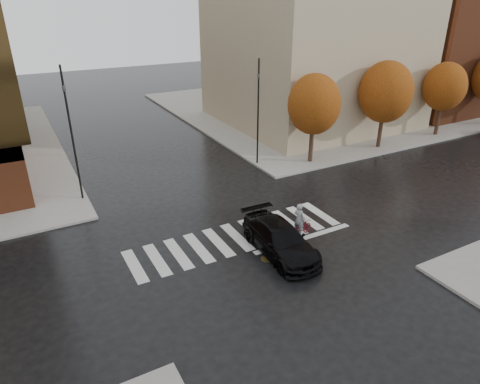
# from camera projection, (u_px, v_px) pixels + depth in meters

# --- Properties ---
(ground) EXTENTS (120.00, 120.00, 0.00)m
(ground) POSITION_uv_depth(u_px,v_px,m) (242.00, 241.00, 22.17)
(ground) COLOR black
(ground) RESTS_ON ground
(sidewalk_ne) EXTENTS (30.00, 30.00, 0.15)m
(sidewalk_ne) POSITION_uv_depth(u_px,v_px,m) (315.00, 107.00, 47.96)
(sidewalk_ne) COLOR gray
(sidewalk_ne) RESTS_ON ground
(crosswalk) EXTENTS (12.00, 3.00, 0.01)m
(crosswalk) POSITION_uv_depth(u_px,v_px,m) (237.00, 237.00, 22.56)
(crosswalk) COLOR silver
(crosswalk) RESTS_ON ground
(building_ne_tan) EXTENTS (16.00, 16.00, 18.00)m
(building_ne_tan) POSITION_uv_depth(u_px,v_px,m) (314.00, 23.00, 39.19)
(building_ne_tan) COLOR tan
(building_ne_tan) RESTS_ON sidewalk_ne
(building_ne_brick) EXTENTS (14.00, 14.00, 14.00)m
(building_ne_brick) POSITION_uv_depth(u_px,v_px,m) (437.00, 39.00, 46.21)
(building_ne_brick) COLOR brown
(building_ne_brick) RESTS_ON sidewalk_ne
(tree_ne_a) EXTENTS (3.80, 3.80, 6.50)m
(tree_ne_a) POSITION_uv_depth(u_px,v_px,m) (314.00, 104.00, 30.51)
(tree_ne_a) COLOR #322416
(tree_ne_a) RESTS_ON sidewalk_ne
(tree_ne_b) EXTENTS (4.20, 4.20, 6.89)m
(tree_ne_b) POSITION_uv_depth(u_px,v_px,m) (386.00, 92.00, 33.49)
(tree_ne_b) COLOR #322416
(tree_ne_b) RESTS_ON sidewalk_ne
(tree_ne_c) EXTENTS (3.60, 3.60, 6.31)m
(tree_ne_c) POSITION_uv_depth(u_px,v_px,m) (445.00, 87.00, 36.63)
(tree_ne_c) COLOR #322416
(tree_ne_c) RESTS_ON sidewalk_ne
(sedan) EXTENTS (2.30, 5.27, 1.51)m
(sedan) POSITION_uv_depth(u_px,v_px,m) (280.00, 239.00, 20.92)
(sedan) COLOR black
(sedan) RESTS_ON ground
(cyclist) EXTENTS (1.79, 0.98, 1.93)m
(cyclist) POSITION_uv_depth(u_px,v_px,m) (300.00, 225.00, 22.37)
(cyclist) COLOR maroon
(cyclist) RESTS_ON ground
(traffic_light_nw) EXTENTS (0.20, 0.17, 8.03)m
(traffic_light_nw) POSITION_uv_depth(u_px,v_px,m) (70.00, 125.00, 24.53)
(traffic_light_nw) COLOR black
(traffic_light_nw) RESTS_ON sidewalk_nw
(traffic_light_ne) EXTENTS (0.16, 0.19, 7.55)m
(traffic_light_ne) POSITION_uv_depth(u_px,v_px,m) (258.00, 105.00, 30.16)
(traffic_light_ne) COLOR black
(traffic_light_ne) RESTS_ON sidewalk_ne
(fire_hydrant) EXTENTS (0.30, 0.30, 0.84)m
(fire_hydrant) POSITION_uv_depth(u_px,v_px,m) (16.00, 202.00, 25.00)
(fire_hydrant) COLOR yellow
(fire_hydrant) RESTS_ON sidewalk_nw
(manhole) EXTENTS (0.76, 0.76, 0.01)m
(manhole) POSITION_uv_depth(u_px,v_px,m) (267.00, 259.00, 20.71)
(manhole) COLOR #52431D
(manhole) RESTS_ON ground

